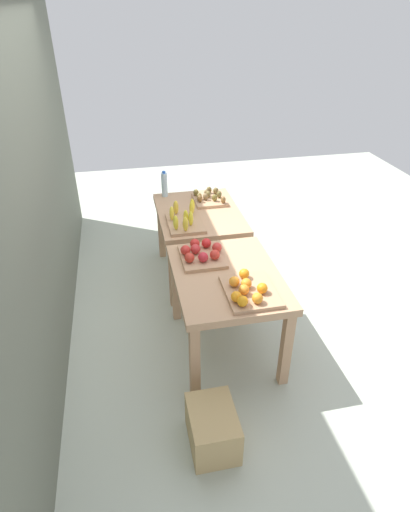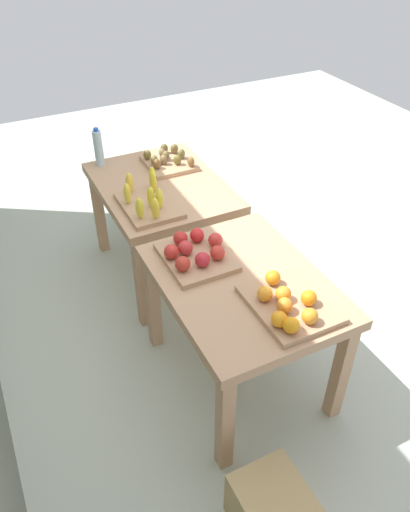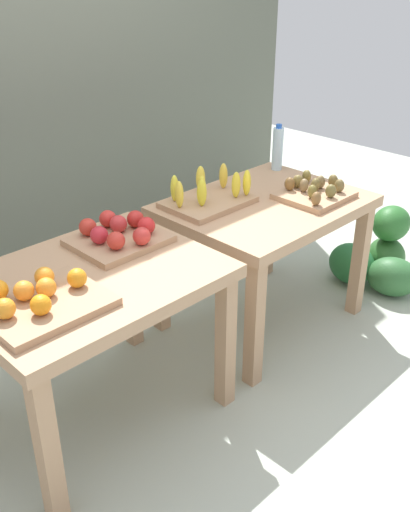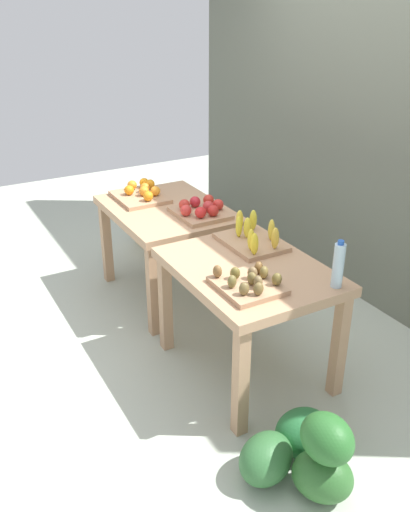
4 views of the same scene
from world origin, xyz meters
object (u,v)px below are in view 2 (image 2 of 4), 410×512
display_table_right (161,197)px  water_bottle (98,148)px  apple_bin (195,253)px  display_table_left (242,296)px  kiwi_bin (168,161)px  banana_crate (148,201)px  orange_bin (288,304)px  watermelon_pile (152,190)px

display_table_right → water_bottle: bearing=32.6°
apple_bin → water_bottle: (1.29, 0.14, 0.09)m
apple_bin → display_table_left: bearing=-151.5°
kiwi_bin → water_bottle: bearing=63.3°
display_table_left → apple_bin: bearing=28.5°
banana_crate → display_table_left: bearing=-168.2°
orange_bin → kiwi_bin: bearing=-2.5°
apple_bin → kiwi_bin: size_ratio=1.11×
apple_bin → watermelon_pile: size_ratio=0.63×
orange_bin → kiwi_bin: 1.62m
display_table_right → kiwi_bin: bearing=-34.5°
water_bottle → watermelon_pile: water_bottle is taller
water_bottle → watermelon_pile: (0.44, -0.52, -0.70)m
display_table_left → water_bottle: size_ratio=3.77×
apple_bin → banana_crate: banana_crate is taller
display_table_left → orange_bin: 0.33m
banana_crate → kiwi_bin: banana_crate is taller
display_table_right → banana_crate: (-0.25, 0.18, 0.15)m
display_table_right → apple_bin: bearing=170.4°
watermelon_pile → banana_crate: bearing=159.3°
display_table_right → apple_bin: size_ratio=2.60×
orange_bin → banana_crate: size_ratio=1.00×
apple_bin → display_table_right: bearing=-9.6°
display_table_right → watermelon_pile: display_table_right is taller
display_table_left → kiwi_bin: size_ratio=2.89×
display_table_left → kiwi_bin: 1.36m
banana_crate → orange_bin: bearing=-167.1°
orange_bin → banana_crate: banana_crate is taller
banana_crate → water_bottle: 0.70m
display_table_left → water_bottle: water_bottle is taller
kiwi_bin → water_bottle: (0.22, 0.43, 0.10)m
orange_bin → apple_bin: 0.59m
orange_bin → watermelon_pile: orange_bin is taller
orange_bin → watermelon_pile: (2.28, -0.16, -0.61)m
display_table_right → apple_bin: 0.88m
watermelon_pile → display_table_left: bearing=173.1°
display_table_right → apple_bin: (-0.85, 0.14, 0.15)m
orange_bin → banana_crate: (1.15, 0.26, 0.01)m
banana_crate → water_bottle: size_ratio=1.60×
display_table_left → apple_bin: (0.27, 0.14, 0.15)m
display_table_left → orange_bin: (-0.28, -0.08, 0.15)m
display_table_left → display_table_right: size_ratio=1.00×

